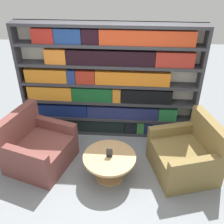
{
  "coord_description": "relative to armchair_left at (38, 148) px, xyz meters",
  "views": [
    {
      "loc": [
        0.36,
        -2.83,
        3.07
      ],
      "look_at": [
        0.11,
        0.63,
        0.87
      ],
      "focal_mm": 42.0,
      "sensor_mm": 36.0,
      "label": 1
    }
  ],
  "objects": [
    {
      "name": "coffee_table",
      "position": [
        1.18,
        -0.23,
        -0.0
      ],
      "size": [
        0.8,
        0.8,
        0.42
      ],
      "color": "tan",
      "rests_on": "ground_plane"
    },
    {
      "name": "table_sign",
      "position": [
        1.18,
        -0.23,
        0.18
      ],
      "size": [
        0.09,
        0.06,
        0.15
      ],
      "color": "black",
      "rests_on": "coffee_table"
    },
    {
      "name": "ground_plane",
      "position": [
        1.07,
        -0.34,
        -0.3
      ],
      "size": [
        14.0,
        14.0,
        0.0
      ],
      "primitive_type": "plane",
      "color": "gray"
    },
    {
      "name": "armchair_right",
      "position": [
        2.36,
        -0.0,
        0.0
      ],
      "size": [
        1.11,
        1.16,
        0.91
      ],
      "rotation": [
        0.0,
        0.0,
        -1.28
      ],
      "color": "olive",
      "rests_on": "ground_plane"
    },
    {
      "name": "bookshelf",
      "position": [
        1.04,
        0.98,
        0.72
      ],
      "size": [
        3.13,
        0.3,
        2.08
      ],
      "color": "silver",
      "rests_on": "ground_plane"
    },
    {
      "name": "armchair_left",
      "position": [
        0.0,
        0.0,
        0.0
      ],
      "size": [
        1.12,
        1.16,
        0.91
      ],
      "rotation": [
        0.0,
        0.0,
        1.27
      ],
      "color": "brown",
      "rests_on": "ground_plane"
    }
  ]
}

